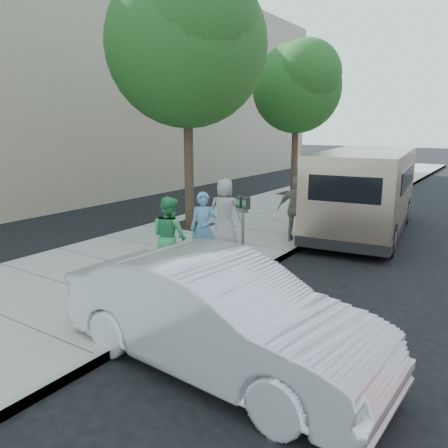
{
  "coord_description": "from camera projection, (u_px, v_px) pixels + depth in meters",
  "views": [
    {
      "loc": [
        5.83,
        -8.02,
        3.19
      ],
      "look_at": [
        0.79,
        -0.38,
        1.1
      ],
      "focal_mm": 35.0,
      "sensor_mm": 36.0,
      "label": 1
    }
  ],
  "objects": [
    {
      "name": "ground",
      "position": [
        205.0,
        262.0,
        10.37
      ],
      "size": [
        120.0,
        120.0,
        0.0
      ],
      "primitive_type": "plane",
      "color": "black",
      "rests_on": "ground"
    },
    {
      "name": "sidewalk",
      "position": [
        172.0,
        252.0,
        10.89
      ],
      "size": [
        5.0,
        60.0,
        0.15
      ],
      "primitive_type": "cube",
      "color": "gray",
      "rests_on": "ground"
    },
    {
      "name": "curb_face",
      "position": [
        258.0,
        270.0,
        9.58
      ],
      "size": [
        0.12,
        60.0,
        0.16
      ],
      "primitive_type": "cube",
      "color": "gray",
      "rests_on": "ground"
    },
    {
      "name": "tree_near",
      "position": [
        188.0,
        39.0,
        12.3
      ],
      "size": [
        4.62,
        4.6,
        7.53
      ],
      "color": "black",
      "rests_on": "sidewalk"
    },
    {
      "name": "tree_far",
      "position": [
        298.0,
        84.0,
        18.63
      ],
      "size": [
        3.92,
        3.8,
        6.49
      ],
      "color": "black",
      "rests_on": "sidewalk"
    },
    {
      "name": "parking_meter",
      "position": [
        243.0,
        217.0,
        9.12
      ],
      "size": [
        0.34,
        0.19,
        1.58
      ],
      "rotation": [
        0.0,
        0.0,
        -0.26
      ],
      "color": "gray",
      "rests_on": "sidewalk"
    },
    {
      "name": "van",
      "position": [
        365.0,
        190.0,
        12.9
      ],
      "size": [
        2.92,
        6.83,
        2.46
      ],
      "rotation": [
        0.0,
        0.0,
        0.12
      ],
      "color": "#CBAC91",
      "rests_on": "ground"
    },
    {
      "name": "sedan",
      "position": [
        218.0,
        315.0,
        5.72
      ],
      "size": [
        4.67,
        1.89,
        1.51
      ],
      "primitive_type": "imported",
      "rotation": [
        0.0,
        0.0,
        1.5
      ],
      "color": "silver",
      "rests_on": "ground"
    },
    {
      "name": "person_officer",
      "position": [
        203.0,
        229.0,
        9.58
      ],
      "size": [
        0.7,
        0.6,
        1.62
      ],
      "primitive_type": "imported",
      "rotation": [
        0.0,
        0.0,
        0.43
      ],
      "color": "#5896BC",
      "rests_on": "sidewalk"
    },
    {
      "name": "person_green_shirt",
      "position": [
        170.0,
        236.0,
        8.85
      ],
      "size": [
        0.91,
        0.77,
        1.65
      ],
      "primitive_type": "imported",
      "rotation": [
        0.0,
        0.0,
        2.93
      ],
      "color": "#339D55",
      "rests_on": "sidewalk"
    },
    {
      "name": "person_gray_shirt",
      "position": [
        225.0,
        212.0,
        11.11
      ],
      "size": [
        0.99,
        0.84,
        1.72
      ],
      "primitive_type": "imported",
      "rotation": [
        0.0,
        0.0,
        3.55
      ],
      "color": "gray",
      "rests_on": "sidewalk"
    },
    {
      "name": "person_striped_polo",
      "position": [
        296.0,
        209.0,
        11.53
      ],
      "size": [
        1.08,
        0.7,
        1.71
      ],
      "primitive_type": "imported",
      "rotation": [
        0.0,
        0.0,
        3.45
      ],
      "color": "slate",
      "rests_on": "sidewalk"
    }
  ]
}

